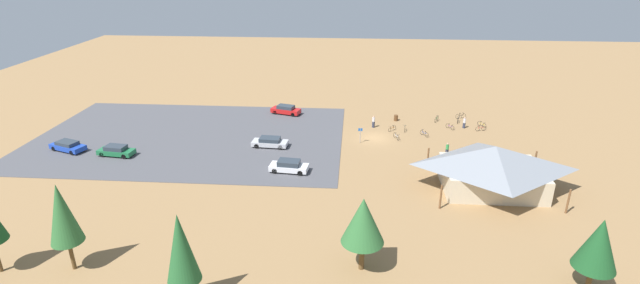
% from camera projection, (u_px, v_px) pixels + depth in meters
% --- Properties ---
extents(ground, '(160.00, 160.00, 0.00)m').
position_uv_depth(ground, '(374.00, 138.00, 65.49)').
color(ground, '#937047').
rests_on(ground, ground).
extents(parking_lot_asphalt, '(42.43, 28.02, 0.05)m').
position_uv_depth(parking_lot_asphalt, '(190.00, 137.00, 65.98)').
color(parking_lot_asphalt, '#4C4C51').
rests_on(parking_lot_asphalt, ground).
extents(bike_pavilion, '(12.72, 9.78, 5.04)m').
position_uv_depth(bike_pavilion, '(493.00, 165.00, 50.51)').
color(bike_pavilion, beige).
rests_on(bike_pavilion, ground).
extents(trash_bin, '(0.60, 0.60, 0.90)m').
position_uv_depth(trash_bin, '(396.00, 118.00, 72.02)').
color(trash_bin, brown).
rests_on(trash_bin, ground).
extents(lot_sign, '(0.56, 0.08, 2.20)m').
position_uv_depth(lot_sign, '(360.00, 133.00, 63.37)').
color(lot_sign, '#99999E').
rests_on(lot_sign, ground).
extents(pine_east, '(2.46, 2.46, 7.60)m').
position_uv_depth(pine_east, '(181.00, 248.00, 33.01)').
color(pine_east, brown).
rests_on(pine_east, ground).
extents(pine_west, '(2.53, 2.53, 7.75)m').
position_uv_depth(pine_west, '(62.00, 214.00, 36.72)').
color(pine_west, brown).
rests_on(pine_west, ground).
extents(pine_far_east, '(3.48, 3.48, 6.51)m').
position_uv_depth(pine_far_east, '(363.00, 221.00, 36.96)').
color(pine_far_east, brown).
rests_on(pine_far_east, ground).
extents(pine_midwest, '(3.14, 3.14, 6.18)m').
position_uv_depth(pine_midwest, '(599.00, 244.00, 34.82)').
color(pine_midwest, brown).
rests_on(pine_midwest, ground).
extents(bicycle_teal_trailside, '(0.48, 1.68, 0.75)m').
position_uv_depth(bicycle_teal_trailside, '(405.00, 129.00, 67.95)').
color(bicycle_teal_trailside, black).
rests_on(bicycle_teal_trailside, ground).
extents(bicycle_purple_edge_south, '(1.00, 1.38, 0.76)m').
position_uv_depth(bicycle_purple_edge_south, '(450.00, 127.00, 68.73)').
color(bicycle_purple_edge_south, black).
rests_on(bicycle_purple_edge_south, ground).
extents(bicycle_green_yard_left, '(0.82, 1.56, 0.86)m').
position_uv_depth(bicycle_green_yard_left, '(437.00, 119.00, 71.71)').
color(bicycle_green_yard_left, black).
rests_on(bicycle_green_yard_left, ground).
extents(bicycle_yellow_front_row, '(0.94, 1.50, 0.80)m').
position_uv_depth(bicycle_yellow_front_row, '(482.00, 125.00, 69.53)').
color(bicycle_yellow_front_row, black).
rests_on(bicycle_yellow_front_row, ground).
extents(bicycle_silver_lone_west, '(0.60, 1.73, 0.84)m').
position_uv_depth(bicycle_silver_lone_west, '(458.00, 120.00, 71.28)').
color(bicycle_silver_lone_west, black).
rests_on(bicycle_silver_lone_west, ground).
extents(bicycle_black_by_bin, '(1.67, 0.62, 0.90)m').
position_uv_depth(bicycle_black_by_bin, '(461.00, 116.00, 73.01)').
color(bicycle_black_by_bin, black).
rests_on(bicycle_black_by_bin, ground).
extents(bicycle_white_edge_north, '(0.73, 1.72, 0.87)m').
position_uv_depth(bicycle_white_edge_north, '(396.00, 136.00, 64.98)').
color(bicycle_white_edge_north, black).
rests_on(bicycle_white_edge_north, ground).
extents(bicycle_blue_near_porch, '(0.99, 1.49, 0.86)m').
position_uv_depth(bicycle_blue_near_porch, '(424.00, 134.00, 66.09)').
color(bicycle_blue_near_porch, black).
rests_on(bicycle_blue_near_porch, ground).
extents(bicycle_red_yard_right, '(1.63, 0.62, 0.86)m').
position_uv_depth(bicycle_red_yard_right, '(481.00, 128.00, 67.97)').
color(bicycle_red_yard_right, black).
rests_on(bicycle_red_yard_right, ground).
extents(bicycle_orange_yard_center, '(1.18, 1.35, 0.78)m').
position_uv_depth(bicycle_orange_yard_center, '(392.00, 129.00, 67.98)').
color(bicycle_orange_yard_center, black).
rests_on(bicycle_orange_yard_center, ground).
extents(car_white_end_stall, '(4.65, 2.31, 1.43)m').
position_uv_depth(car_white_end_stall, '(289.00, 166.00, 55.22)').
color(car_white_end_stall, white).
rests_on(car_white_end_stall, parking_lot_asphalt).
extents(car_red_second_row, '(4.93, 3.01, 1.41)m').
position_uv_depth(car_red_second_row, '(286.00, 110.00, 74.75)').
color(car_red_second_row, red).
rests_on(car_red_second_row, parking_lot_asphalt).
extents(car_green_back_corner, '(4.69, 2.29, 1.35)m').
position_uv_depth(car_green_back_corner, '(116.00, 151.00, 59.58)').
color(car_green_back_corner, '#1E6B3D').
rests_on(car_green_back_corner, parking_lot_asphalt).
extents(car_silver_far_end, '(4.81, 2.25, 1.29)m').
position_uv_depth(car_silver_far_end, '(270.00, 142.00, 62.30)').
color(car_silver_far_end, '#BCBCC1').
rests_on(car_silver_far_end, parking_lot_asphalt).
extents(car_blue_near_entry, '(5.09, 3.34, 1.30)m').
position_uv_depth(car_blue_near_entry, '(68.00, 146.00, 61.03)').
color(car_blue_near_entry, '#1E42B2').
rests_on(car_blue_near_entry, parking_lot_asphalt).
extents(visitor_near_lot, '(0.37, 0.40, 1.70)m').
position_uv_depth(visitor_near_lot, '(447.00, 149.00, 59.63)').
color(visitor_near_lot, '#2D3347').
rests_on(visitor_near_lot, ground).
extents(visitor_crossing_yard, '(0.40, 0.39, 1.80)m').
position_uv_depth(visitor_crossing_yard, '(374.00, 121.00, 69.07)').
color(visitor_crossing_yard, '#2D3347').
rests_on(visitor_crossing_yard, ground).
extents(visitor_by_pavilion, '(0.40, 0.38, 1.70)m').
position_uv_depth(visitor_by_pavilion, '(464.00, 122.00, 68.85)').
color(visitor_by_pavilion, '#2D3347').
rests_on(visitor_by_pavilion, ground).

